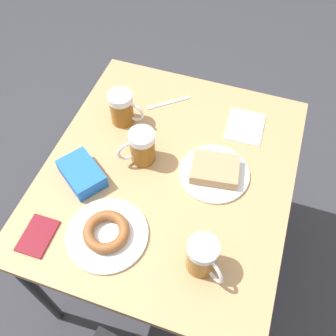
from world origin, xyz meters
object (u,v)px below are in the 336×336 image
object	(u,v)px
beer_mug_right	(142,147)
passport_near_edge	(38,236)
plate_with_cake	(214,171)
fork	(168,103)
napkin_folded	(245,127)
blue_pouch	(82,174)
plate_with_donut	(107,233)
beer_mug_center	(203,257)
beer_mug_left	(122,108)

from	to	relation	value
beer_mug_right	passport_near_edge	xyz separation A→B (m)	(0.19, 0.37, -0.06)
passport_near_edge	plate_with_cake	bearing A→B (deg)	-138.92
beer_mug_right	fork	world-z (taller)	beer_mug_right
napkin_folded	blue_pouch	distance (m)	0.61
plate_with_donut	passport_near_edge	bearing A→B (deg)	19.61
beer_mug_center	blue_pouch	distance (m)	0.48
beer_mug_right	fork	xyz separation A→B (m)	(0.00, -0.28, -0.06)
fork	passport_near_edge	world-z (taller)	passport_near_edge
passport_near_edge	fork	bearing A→B (deg)	-106.63
napkin_folded	passport_near_edge	world-z (taller)	passport_near_edge
plate_with_cake	plate_with_donut	xyz separation A→B (m)	(0.25, 0.32, -0.00)
beer_mug_left	fork	bearing A→B (deg)	-133.25
passport_near_edge	plate_with_donut	bearing A→B (deg)	-160.39
beer_mug_left	fork	distance (m)	0.20
beer_mug_left	beer_mug_right	world-z (taller)	same
fork	blue_pouch	bearing A→B (deg)	69.37
beer_mug_center	napkin_folded	distance (m)	0.56
plate_with_donut	beer_mug_left	bearing A→B (deg)	-73.63
beer_mug_left	napkin_folded	bearing A→B (deg)	-165.54
beer_mug_center	fork	distance (m)	0.65
plate_with_donut	beer_mug_center	xyz separation A→B (m)	(-0.29, -0.00, 0.05)
fork	napkin_folded	bearing A→B (deg)	175.43
beer_mug_center	blue_pouch	world-z (taller)	beer_mug_center
beer_mug_left	fork	size ratio (longest dim) A/B	0.92
napkin_folded	beer_mug_right	bearing A→B (deg)	39.69
passport_near_edge	napkin_folded	bearing A→B (deg)	-128.60
plate_with_donut	napkin_folded	xyz separation A→B (m)	(-0.30, -0.55, -0.01)
plate_with_cake	blue_pouch	size ratio (longest dim) A/B	1.25
beer_mug_center	passport_near_edge	world-z (taller)	beer_mug_center
fork	passport_near_edge	xyz separation A→B (m)	(0.19, 0.65, 0.00)
napkin_folded	plate_with_donut	bearing A→B (deg)	61.40
plate_with_cake	passport_near_edge	distance (m)	0.59
plate_with_donut	blue_pouch	world-z (taller)	blue_pouch
beer_mug_left	blue_pouch	xyz separation A→B (m)	(0.03, 0.28, -0.04)
beer_mug_center	napkin_folded	size ratio (longest dim) A/B	0.80
beer_mug_right	napkin_folded	distance (m)	0.40
beer_mug_left	plate_with_cake	bearing A→B (deg)	161.45
beer_mug_left	blue_pouch	size ratio (longest dim) A/B	0.70
fork	passport_near_edge	size ratio (longest dim) A/B	1.12
plate_with_donut	fork	xyz separation A→B (m)	(0.00, -0.58, -0.01)
beer_mug_left	beer_mug_right	bearing A→B (deg)	132.14
plate_with_donut	napkin_folded	bearing A→B (deg)	-118.60
beer_mug_left	beer_mug_center	bearing A→B (deg)	133.61
beer_mug_center	fork	size ratio (longest dim) A/B	0.89
plate_with_cake	passport_near_edge	bearing A→B (deg)	41.08
blue_pouch	fork	bearing A→B (deg)	-110.63
beer_mug_right	passport_near_edge	bearing A→B (deg)	62.45
plate_with_cake	beer_mug_left	size ratio (longest dim) A/B	1.78
beer_mug_center	beer_mug_right	size ratio (longest dim) A/B	1.00
beer_mug_center	passport_near_edge	size ratio (longest dim) A/B	1.00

